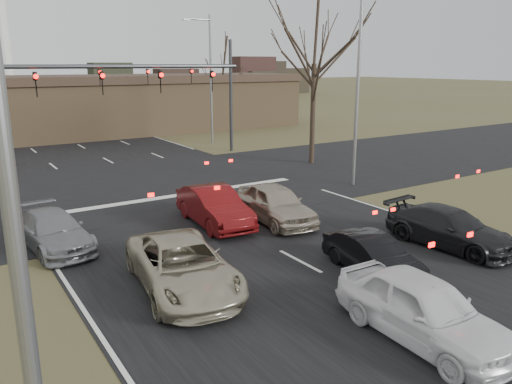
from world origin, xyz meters
TOP-DOWN VIEW (x-y plane):
  - ground at (0.00, 0.00)m, footprint 360.00×360.00m
  - road_main at (0.00, 60.00)m, footprint 14.00×300.00m
  - road_cross at (0.00, 15.00)m, footprint 200.00×14.00m
  - building at (2.00, 38.00)m, footprint 42.40×10.40m
  - mast_arm_near at (-5.23, 13.00)m, footprint 12.12×0.24m
  - mast_arm_far at (6.18, 23.00)m, footprint 11.12×0.24m
  - streetlight_left at (-8.82, -4.00)m, footprint 2.34×0.25m
  - streetlight_right_near at (8.82, 10.00)m, footprint 2.34×0.25m
  - streetlight_right_far at (9.32, 27.00)m, footprint 2.34×0.25m
  - tree_right_near at (11.00, 16.00)m, footprint 6.90×6.90m
  - tree_right_far at (15.00, 35.00)m, footprint 5.40×5.40m
  - car_silver_suv at (-4.08, 3.21)m, footprint 3.12×5.52m
  - car_white_sedan at (-0.50, -2.30)m, footprint 2.00×4.65m
  - car_black_hatch at (1.29, 1.05)m, footprint 1.67×3.79m
  - car_charcoal_sedan at (5.34, 1.29)m, footprint 2.30×4.84m
  - car_grey_ahead at (-6.50, 8.71)m, footprint 2.31×4.65m
  - car_red_ahead at (-0.50, 7.99)m, footprint 1.95×4.73m
  - car_silver_ahead at (1.80, 6.98)m, footprint 2.33×4.73m

SIDE VIEW (x-z plane):
  - ground at x=0.00m, z-range 0.00..0.00m
  - road_main at x=0.00m, z-range 0.00..0.02m
  - road_cross at x=0.00m, z-range 0.00..0.03m
  - car_black_hatch at x=1.29m, z-range 0.00..1.21m
  - car_grey_ahead at x=-6.50m, z-range 0.00..1.30m
  - car_charcoal_sedan at x=5.34m, z-range 0.00..1.36m
  - car_silver_suv at x=-4.08m, z-range 0.00..1.46m
  - car_red_ahead at x=-0.50m, z-range 0.00..1.52m
  - car_silver_ahead at x=1.80m, z-range 0.00..1.55m
  - car_white_sedan at x=-0.50m, z-range 0.00..1.56m
  - building at x=2.00m, z-range 0.02..5.32m
  - mast_arm_far at x=6.18m, z-range 1.02..9.02m
  - mast_arm_near at x=-5.23m, z-range 1.07..9.07m
  - streetlight_left at x=-8.82m, z-range 0.59..10.59m
  - streetlight_right_near at x=8.82m, z-range 0.59..10.59m
  - streetlight_right_far at x=9.32m, z-range 0.59..10.59m
  - tree_right_far at x=15.00m, z-range 2.46..11.46m
  - tree_right_near at x=11.00m, z-range 3.15..14.65m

